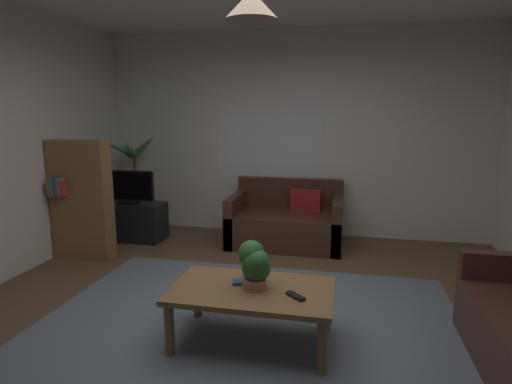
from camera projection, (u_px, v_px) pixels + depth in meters
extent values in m
cube|color=brown|center=(248.00, 326.00, 3.41)|extent=(5.28, 5.43, 0.02)
cube|color=slate|center=(243.00, 337.00, 3.22)|extent=(3.43, 2.99, 0.01)
cube|color=silver|center=(293.00, 135.00, 5.78)|extent=(5.40, 0.06, 2.80)
cube|color=white|center=(269.00, 143.00, 5.84)|extent=(1.49, 0.01, 0.98)
cube|color=#47281E|center=(286.00, 229.00, 5.45)|extent=(1.44, 0.90, 0.42)
cube|color=#47281E|center=(290.00, 192.00, 5.75)|extent=(1.44, 0.12, 0.40)
cube|color=#47281E|center=(237.00, 218.00, 5.57)|extent=(0.12, 0.90, 0.64)
cube|color=#47281E|center=(337.00, 223.00, 5.30)|extent=(0.12, 0.90, 0.64)
cube|color=maroon|center=(306.00, 200.00, 5.54)|extent=(0.41, 0.16, 0.28)
cube|color=olive|center=(252.00, 291.00, 3.09)|extent=(1.19, 0.70, 0.04)
cylinder|color=olive|center=(169.00, 329.00, 2.96)|extent=(0.07, 0.07, 0.39)
cylinder|color=olive|center=(322.00, 347.00, 2.74)|extent=(0.07, 0.07, 0.39)
cylinder|color=olive|center=(198.00, 295.00, 3.52)|extent=(0.07, 0.07, 0.39)
cylinder|color=olive|center=(326.00, 307.00, 3.30)|extent=(0.07, 0.07, 0.39)
cube|color=#2D4C8C|center=(240.00, 282.00, 3.17)|extent=(0.14, 0.12, 0.02)
cube|color=black|center=(296.00, 296.00, 2.93)|extent=(0.15, 0.14, 0.02)
cylinder|color=#B77051|center=(254.00, 283.00, 3.07)|extent=(0.18, 0.18, 0.08)
sphere|color=#2D6B33|center=(256.00, 268.00, 3.07)|extent=(0.22, 0.22, 0.22)
sphere|color=#2D6B33|center=(256.00, 262.00, 3.03)|extent=(0.20, 0.20, 0.20)
sphere|color=#2D6B33|center=(251.00, 253.00, 3.06)|extent=(0.19, 0.19, 0.19)
cube|color=black|center=(131.00, 221.00, 5.68)|extent=(0.90, 0.44, 0.50)
cube|color=black|center=(128.00, 185.00, 5.57)|extent=(0.71, 0.05, 0.40)
cube|color=black|center=(128.00, 186.00, 5.54)|extent=(0.67, 0.00, 0.36)
cube|color=black|center=(129.00, 202.00, 5.61)|extent=(0.24, 0.16, 0.04)
cylinder|color=#B77051|center=(138.00, 220.00, 6.13)|extent=(0.32, 0.32, 0.30)
cylinder|color=brown|center=(136.00, 182.00, 6.03)|extent=(0.05, 0.05, 0.82)
cone|color=#3D7F3D|center=(144.00, 145.00, 5.85)|extent=(0.43, 0.18, 0.36)
cone|color=#3D7F3D|center=(145.00, 146.00, 6.10)|extent=(0.21, 0.45, 0.32)
cone|color=#3D7F3D|center=(129.00, 149.00, 6.10)|extent=(0.35, 0.38, 0.29)
cone|color=#3D7F3D|center=(115.00, 147.00, 5.82)|extent=(0.45, 0.43, 0.37)
cone|color=#3D7F3D|center=(128.00, 149.00, 5.72)|extent=(0.15, 0.48, 0.29)
cube|color=olive|center=(82.00, 200.00, 4.88)|extent=(0.70, 0.22, 1.40)
cube|color=#99663F|center=(52.00, 187.00, 4.79)|extent=(0.04, 0.16, 0.19)
cube|color=#387247|center=(56.00, 187.00, 4.78)|extent=(0.04, 0.16, 0.20)
cube|color=#2D4C8C|center=(59.00, 185.00, 4.76)|extent=(0.04, 0.16, 0.23)
cube|color=#99663F|center=(63.00, 187.00, 4.76)|extent=(0.04, 0.16, 0.21)
cube|color=#B22D2D|center=(66.00, 188.00, 4.75)|extent=(0.04, 0.16, 0.17)
cone|color=tan|center=(251.00, 5.00, 2.71)|extent=(0.36, 0.36, 0.18)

